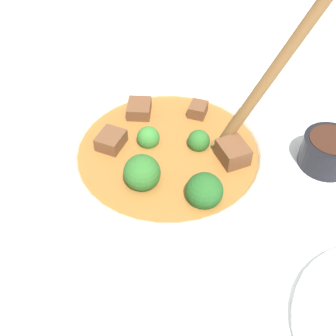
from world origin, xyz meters
TOP-DOWN VIEW (x-y plane):
  - ground_plane at (0.00, 0.00)m, footprint 4.00×4.00m
  - stew_bowl at (0.00, 0.00)m, footprint 0.23×0.25m
  - condiment_bowl at (0.04, 0.22)m, footprint 0.07×0.07m

SIDE VIEW (x-z plane):
  - ground_plane at x=0.00m, z-range 0.00..0.00m
  - condiment_bowl at x=0.04m, z-range 0.00..0.05m
  - stew_bowl at x=0.00m, z-range -0.07..0.18m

